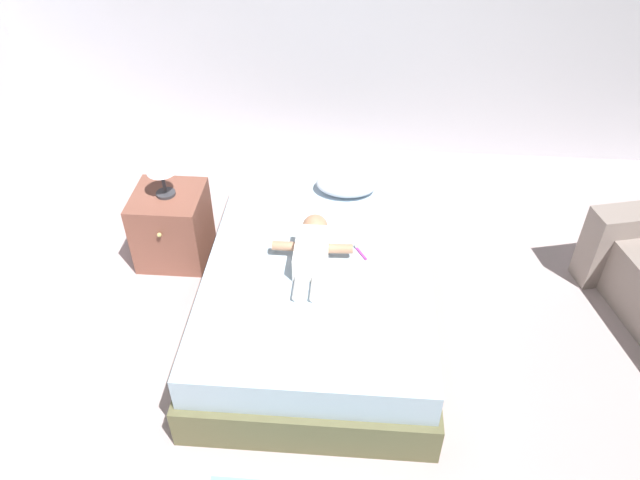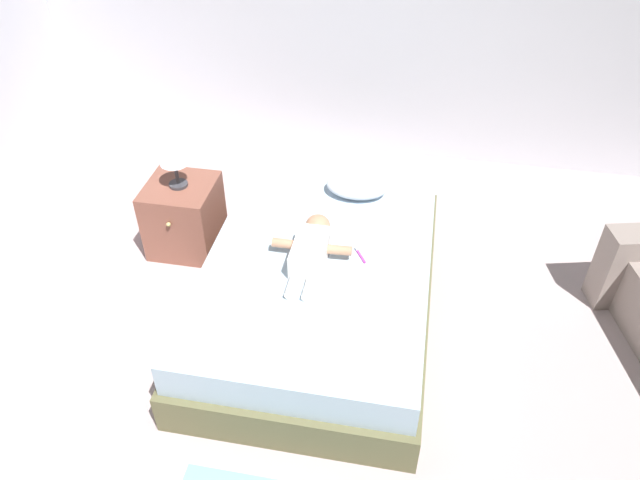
# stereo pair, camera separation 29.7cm
# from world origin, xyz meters

# --- Properties ---
(ground_plane) EXTENTS (8.00, 8.00, 0.00)m
(ground_plane) POSITION_xyz_m (0.00, 0.00, 0.00)
(ground_plane) COLOR #AF9B9D
(bed) EXTENTS (1.35, 2.08, 0.47)m
(bed) POSITION_xyz_m (-0.24, 0.95, 0.23)
(bed) COLOR brown
(bed) RESTS_ON ground_plane
(pillow) EXTENTS (0.41, 0.29, 0.13)m
(pillow) POSITION_xyz_m (-0.11, 1.60, 0.53)
(pillow) COLOR silver
(pillow) RESTS_ON bed
(baby) EXTENTS (0.47, 0.65, 0.16)m
(baby) POSITION_xyz_m (-0.28, 0.90, 0.54)
(baby) COLOR white
(baby) RESTS_ON bed
(toothbrush) EXTENTS (0.08, 0.12, 0.02)m
(toothbrush) POSITION_xyz_m (0.00, 0.97, 0.47)
(toothbrush) COLOR #B8379E
(toothbrush) RESTS_ON bed
(nightstand) EXTENTS (0.46, 0.49, 0.51)m
(nightstand) POSITION_xyz_m (-1.29, 1.40, 0.26)
(nightstand) COLOR brown
(nightstand) RESTS_ON ground_plane
(lamp) EXTENTS (0.19, 0.19, 0.29)m
(lamp) POSITION_xyz_m (-1.29, 1.40, 0.73)
(lamp) COLOR #333338
(lamp) RESTS_ON nightstand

